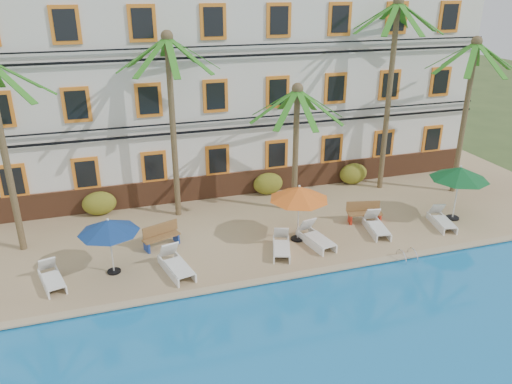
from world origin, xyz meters
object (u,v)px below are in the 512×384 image
object	(u,v)px
palm_b	(171,102)
pool_ladder	(407,258)
lounger_a	(51,278)
palm_a	(0,129)
palm_d	(391,73)
lounger_b	(176,264)
lounger_d	(315,237)
lounger_e	(376,226)
palm_c	(296,129)
umbrella_green	(460,174)
lounger_f	(442,220)
lounger_c	(281,246)
bench_right	(364,212)
bench_left	(160,235)
umbrella_blue	(108,227)
palm_e	(468,95)
umbrella_red	(299,193)

from	to	relation	value
palm_b	pool_ladder	distance (m)	11.34
lounger_a	pool_ladder	distance (m)	13.01
palm_a	palm_d	bearing A→B (deg)	5.08
lounger_b	lounger_d	size ratio (longest dim) A/B	1.04
lounger_e	lounger_d	bearing A→B (deg)	-175.86
palm_d	lounger_a	world-z (taller)	palm_d
palm_c	umbrella_green	bearing A→B (deg)	-25.68
lounger_a	lounger_f	bearing A→B (deg)	-0.59
lounger_c	bench_right	world-z (taller)	bench_right
palm_c	bench_left	xyz separation A→B (m)	(-6.37, -1.70, -3.39)
palm_c	bench_right	distance (m)	4.71
umbrella_blue	lounger_e	distance (m)	10.84
lounger_d	bench_right	world-z (taller)	same
palm_c	umbrella_green	xyz separation A→B (m)	(6.40, -3.08, -1.71)
lounger_a	palm_d	bearing A→B (deg)	16.28
lounger_b	bench_left	bearing A→B (deg)	97.26
palm_e	lounger_e	xyz separation A→B (m)	(-6.05, -2.87, -4.58)
palm_e	umbrella_blue	distance (m)	17.29
palm_d	lounger_f	world-z (taller)	palm_d
palm_e	umbrella_red	world-z (taller)	palm_e
palm_e	lounger_c	xyz separation A→B (m)	(-10.46, -3.28, -4.59)
palm_b	lounger_b	size ratio (longest dim) A/B	3.78
palm_a	lounger_e	world-z (taller)	palm_a
pool_ladder	lounger_e	bearing A→B (deg)	90.25
umbrella_blue	umbrella_green	distance (m)	14.67
palm_d	umbrella_red	size ratio (longest dim) A/B	3.83
palm_b	lounger_b	bearing A→B (deg)	-100.24
palm_a	palm_c	xyz separation A→B (m)	(11.59, 0.29, -1.04)
lounger_f	lounger_b	bearing A→B (deg)	-178.43
palm_a	palm_e	bearing A→B (deg)	-0.09
umbrella_blue	umbrella_green	bearing A→B (deg)	0.39
lounger_a	lounger_e	bearing A→B (deg)	0.69
lounger_b	bench_left	xyz separation A→B (m)	(-0.27, 2.12, 0.16)
palm_a	pool_ladder	size ratio (longest dim) A/B	10.22
umbrella_blue	lounger_f	bearing A→B (deg)	-1.38
bench_right	pool_ladder	size ratio (longest dim) A/B	2.11
umbrella_red	lounger_e	distance (m)	3.87
palm_a	palm_e	world-z (taller)	palm_a
lounger_b	lounger_d	xyz separation A→B (m)	(5.68, 0.43, -0.01)
umbrella_green	lounger_a	bearing A→B (deg)	-179.08
palm_c	palm_e	bearing A→B (deg)	-2.19
palm_b	palm_d	distance (m)	10.46
umbrella_red	lounger_f	world-z (taller)	umbrella_red
palm_b	palm_e	world-z (taller)	palm_b
lounger_b	lounger_d	world-z (taller)	lounger_b
umbrella_green	lounger_f	size ratio (longest dim) A/B	1.35
palm_d	lounger_e	xyz separation A→B (m)	(-2.76, -4.40, -5.55)
palm_a	pool_ladder	distance (m)	15.78
umbrella_green	bench_left	bearing A→B (deg)	173.85
umbrella_red	umbrella_green	world-z (taller)	umbrella_green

